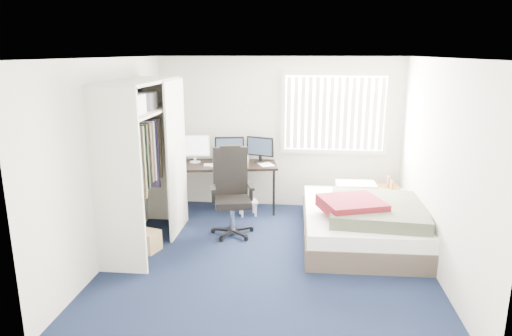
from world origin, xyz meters
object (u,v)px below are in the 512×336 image
object	(u,v)px
office_chair	(232,200)
nightstand	(389,193)
desk	(227,162)
bed	(363,221)

from	to	relation	value
office_chair	nightstand	size ratio (longest dim) A/B	1.74
office_chair	desk	bearing A→B (deg)	103.42
office_chair	bed	world-z (taller)	office_chair
desk	bed	size ratio (longest dim) A/B	0.79
bed	office_chair	bearing A→B (deg)	176.48
office_chair	bed	size ratio (longest dim) A/B	0.58
desk	bed	world-z (taller)	desk
desk	nightstand	size ratio (longest dim) A/B	2.35
desk	bed	bearing A→B (deg)	-27.55
nightstand	bed	xyz separation A→B (m)	(-0.49, -0.87, -0.14)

